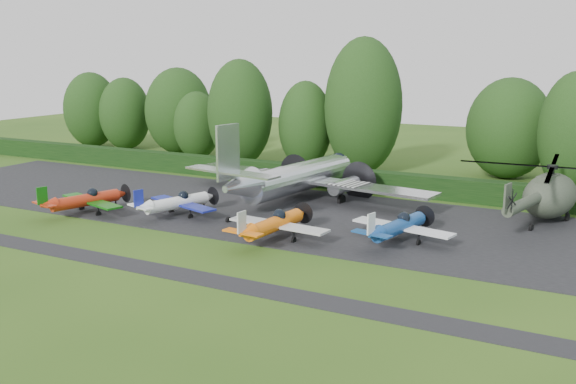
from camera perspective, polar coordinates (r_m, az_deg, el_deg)
The scene contains 19 objects.
ground at distance 45.95m, azimuth -10.03°, elevation -4.05°, with size 160.00×160.00×0.00m, color #2A4E16.
apron at distance 53.93m, azimuth -3.58°, elevation -1.45°, with size 70.00×18.00×0.01m, color black.
taxiway_verge at distance 41.59m, azimuth -15.07°, elevation -6.04°, with size 70.00×2.00×0.00m, color black.
hedgerow at distance 63.37m, azimuth 1.54°, elevation 0.64°, with size 90.00×1.60×2.00m, color black.
transport_plane at distance 55.80m, azimuth 0.83°, elevation 1.33°, with size 24.44×18.74×7.83m.
light_plane_red at distance 54.21m, azimuth -17.53°, elevation -0.67°, with size 7.29×7.67×2.80m.
light_plane_white at distance 51.68m, azimuth -9.81°, elevation -0.92°, with size 7.11×7.48×2.73m.
light_plane_orange at distance 44.30m, azimuth -1.22°, elevation -2.84°, with size 7.58×7.97×2.91m.
light_plane_blue at distance 44.49m, azimuth 9.84°, elevation -3.01°, with size 7.37×7.75×2.83m.
helicopter at distance 52.97m, azimuth 22.28°, elevation 0.02°, with size 13.70×16.04×4.41m.
tree_1 at distance 83.73m, azimuth -9.72°, elevation 7.11°, with size 8.49×8.49×11.01m.
tree_3 at distance 92.91m, azimuth -17.07°, elevation 7.00°, with size 7.45×7.45×10.25m.
tree_4 at distance 73.65m, azimuth -4.29°, elevation 7.01°, with size 7.43×7.43×12.15m.
tree_5 at distance 64.75m, azimuth 24.06°, elevation 4.85°, with size 6.35×6.35×11.23m.
tree_6 at distance 68.87m, azimuth 6.70°, elevation 7.57°, with size 8.24×8.24×14.49m.
tree_7 at distance 89.03m, azimuth -14.30°, elevation 6.75°, with size 6.75×6.75×9.61m.
tree_8 at distance 79.42m, azimuth -8.09°, elevation 5.88°, with size 5.72×5.72×8.24m.
tree_9 at distance 71.83m, azimuth 1.56°, elevation 5.96°, with size 6.03×6.03×9.81m.
tree_10 at distance 69.86m, azimuth 19.05°, elevation 5.36°, with size 8.63×8.63×10.38m.
Camera 1 is at (27.12, -34.83, 12.75)m, focal length 40.00 mm.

